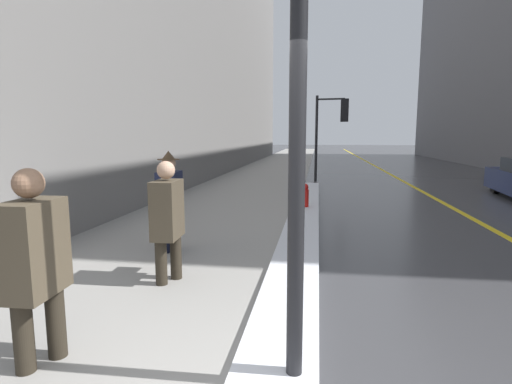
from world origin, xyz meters
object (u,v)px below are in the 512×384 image
(traffic_light_near, at_px, (334,120))
(fire_hydrant, at_px, (305,198))
(pedestrian_nearside, at_px, (168,216))
(pedestrian_trailing, at_px, (35,259))
(pedestrian_in_fedora, at_px, (170,197))

(traffic_light_near, distance_m, fire_hydrant, 7.06)
(traffic_light_near, relative_size, pedestrian_nearside, 2.22)
(traffic_light_near, height_order, pedestrian_trailing, traffic_light_near)
(pedestrian_trailing, relative_size, fire_hydrant, 2.33)
(traffic_light_near, xyz_separation_m, pedestrian_trailing, (-2.82, -13.77, -1.59))
(pedestrian_in_fedora, bearing_deg, fire_hydrant, 149.51)
(pedestrian_in_fedora, bearing_deg, pedestrian_trailing, -0.40)
(traffic_light_near, relative_size, pedestrian_trailing, 2.13)
(pedestrian_nearside, relative_size, pedestrian_in_fedora, 0.95)
(traffic_light_near, bearing_deg, fire_hydrant, -90.08)
(pedestrian_nearside, relative_size, fire_hydrant, 2.23)
(pedestrian_nearside, height_order, fire_hydrant, pedestrian_nearside)
(traffic_light_near, distance_m, pedestrian_in_fedora, 11.02)
(pedestrian_trailing, distance_m, fire_hydrant, 7.38)
(traffic_light_near, bearing_deg, pedestrian_nearside, -94.09)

